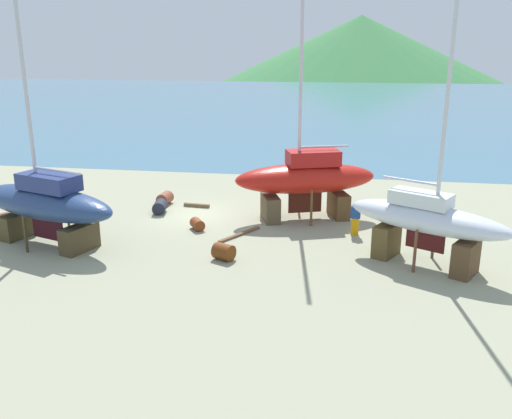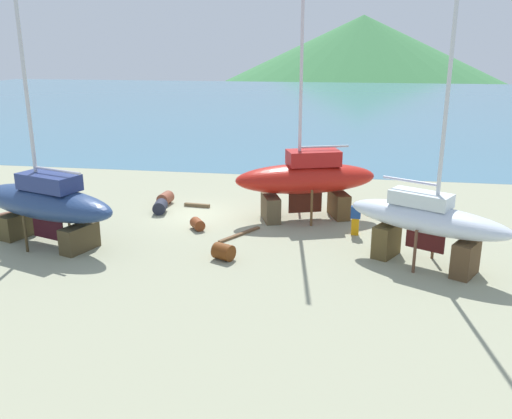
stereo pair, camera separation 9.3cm
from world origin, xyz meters
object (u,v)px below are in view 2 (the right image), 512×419
(sailboat_small_center, at_px, (306,179))
(barrel_blue_faded, at_px, (165,198))
(sailboat_large_starboard, at_px, (46,202))
(barrel_ochre, at_px, (160,207))
(barrel_by_slipway, at_px, (224,252))
(sailboat_far_slipway, at_px, (426,221))
(barrel_tipped_center, at_px, (198,224))
(worker, at_px, (356,218))

(sailboat_small_center, distance_m, barrel_blue_faded, 8.04)
(sailboat_large_starboard, distance_m, barrel_ochre, 6.33)
(barrel_ochre, bearing_deg, barrel_blue_faded, 98.75)
(barrel_blue_faded, distance_m, barrel_by_slipway, 8.85)
(sailboat_far_slipway, xyz_separation_m, barrel_blue_faded, (-12.83, 6.63, -1.52))
(sailboat_large_starboard, distance_m, barrel_tipped_center, 6.78)
(sailboat_small_center, bearing_deg, sailboat_large_starboard, 7.99)
(sailboat_small_center, xyz_separation_m, barrel_by_slipway, (-2.85, -6.11, -1.70))
(barrel_by_slipway, bearing_deg, sailboat_large_starboard, 175.63)
(barrel_tipped_center, distance_m, barrel_ochre, 3.45)
(sailboat_large_starboard, bearing_deg, worker, -146.91)
(barrel_tipped_center, bearing_deg, sailboat_small_center, 27.84)
(sailboat_small_center, distance_m, barrel_ochre, 7.71)
(worker, relative_size, barrel_blue_faded, 1.68)
(worker, xyz_separation_m, barrel_by_slipway, (-5.29, -3.96, -0.48))
(sailboat_far_slipway, xyz_separation_m, barrel_tipped_center, (-9.98, 2.79, -1.59))
(sailboat_far_slipway, distance_m, barrel_by_slipway, 8.10)
(worker, height_order, barrel_tipped_center, worker)
(sailboat_far_slipway, xyz_separation_m, barrel_ochre, (-12.59, 5.05, -1.52))
(barrel_tipped_center, xyz_separation_m, barrel_blue_faded, (-2.85, 3.84, 0.07))
(barrel_blue_faded, bearing_deg, sailboat_small_center, -9.19)
(worker, relative_size, barrel_tipped_center, 2.08)
(worker, bearing_deg, barrel_by_slipway, 131.19)
(sailboat_small_center, height_order, barrel_by_slipway, sailboat_small_center)
(sailboat_small_center, xyz_separation_m, barrel_ochre, (-7.51, -0.33, -1.71))
(barrel_ochre, xyz_separation_m, barrel_by_slipway, (4.66, -5.78, 0.01))
(sailboat_small_center, bearing_deg, barrel_tipped_center, 8.84)
(sailboat_small_center, relative_size, barrel_by_slipway, 16.33)
(sailboat_large_starboard, bearing_deg, sailboat_far_slipway, -160.65)
(sailboat_far_slipway, distance_m, sailboat_large_starboard, 15.88)
(sailboat_small_center, xyz_separation_m, barrel_tipped_center, (-4.90, -2.59, -1.78))
(barrel_ochre, bearing_deg, worker, -10.38)
(sailboat_small_center, height_order, worker, sailboat_small_center)
(sailboat_large_starboard, xyz_separation_m, worker, (13.25, 3.35, -1.06))
(sailboat_large_starboard, bearing_deg, sailboat_small_center, -134.11)
(barrel_by_slipway, bearing_deg, barrel_ochre, 128.89)
(sailboat_large_starboard, xyz_separation_m, barrel_ochre, (3.30, 5.17, -1.55))
(barrel_blue_faded, bearing_deg, barrel_by_slipway, -56.34)
(sailboat_far_slipway, relative_size, sailboat_large_starboard, 0.86)
(worker, distance_m, barrel_blue_faded, 10.76)
(barrel_ochre, bearing_deg, barrel_by_slipway, -51.11)
(worker, distance_m, barrel_tipped_center, 7.37)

